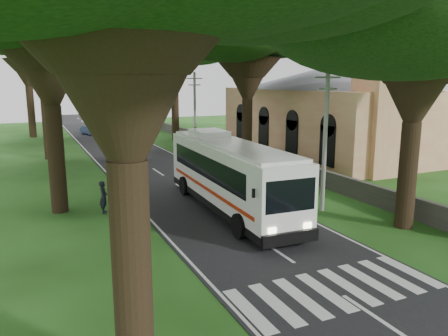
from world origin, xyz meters
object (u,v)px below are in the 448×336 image
object	(u,v)px
pole_mid	(195,113)
distant_car_b	(90,130)
pole_near	(325,137)
pedestrian	(104,197)
pole_far	(143,103)
coach_bus	(229,174)
distant_car_c	(100,122)
church	(329,104)

from	to	relation	value
pole_mid	distant_car_b	size ratio (longest dim) A/B	2.24
pole_near	pedestrian	world-z (taller)	pole_near
pole_far	pedestrian	world-z (taller)	pole_far
pole_near	pole_mid	size ratio (longest dim) A/B	1.00
pole_near	coach_bus	world-z (taller)	pole_near
coach_bus	pole_mid	bearing A→B (deg)	77.25
distant_car_b	pole_far	bearing A→B (deg)	-30.45
coach_bus	pedestrian	world-z (taller)	coach_bus
pole_near	distant_car_c	xyz separation A→B (m)	(-3.97, 51.45, -3.46)
pole_mid	pole_far	bearing A→B (deg)	90.00
pole_mid	coach_bus	distance (m)	18.37
distant_car_b	pedestrian	distance (m)	37.16
distant_car_b	distant_car_c	distance (m)	10.34
coach_bus	church	bearing A→B (deg)	39.85
pole_far	distant_car_c	xyz separation A→B (m)	(-3.97, 11.45, -3.46)
pole_near	distant_car_b	world-z (taller)	pole_near
pole_far	coach_bus	distance (m)	37.99
distant_car_b	pole_mid	bearing A→B (deg)	-89.91
church	pole_near	xyz separation A→B (m)	(-12.36, -15.55, -0.73)
distant_car_c	pedestrian	world-z (taller)	pedestrian
pedestrian	church	bearing A→B (deg)	-51.62
coach_bus	pedestrian	distance (m)	7.08
pole_near	coach_bus	xyz separation A→B (m)	(-4.70, 2.36, -2.09)
church	pole_near	bearing A→B (deg)	-128.50
distant_car_b	distant_car_c	bearing A→B (deg)	55.10
pole_near	pedestrian	bearing A→B (deg)	157.61
pole_far	pedestrian	distance (m)	37.25
pole_mid	pole_far	distance (m)	20.00
pole_far	pedestrian	size ratio (longest dim) A/B	4.39
pole_mid	distant_car_b	distance (m)	22.94
pole_mid	pole_near	bearing A→B (deg)	-90.00
pole_mid	distant_car_c	size ratio (longest dim) A/B	1.68
distant_car_c	pole_far	bearing A→B (deg)	123.97
church	distant_car_b	world-z (taller)	church
church	pole_mid	xyz separation A→B (m)	(-12.36, 4.45, -0.73)
pedestrian	pole_mid	bearing A→B (deg)	-22.70
distant_car_b	pedestrian	xyz separation A→B (m)	(-4.30, -36.91, 0.29)
coach_bus	pedestrian	xyz separation A→B (m)	(-6.60, 2.29, -1.18)
church	pole_near	world-z (taller)	church
pedestrian	coach_bus	bearing A→B (deg)	-95.49
pole_mid	distant_car_b	xyz separation A→B (m)	(-6.99, 21.56, -3.56)
distant_car_c	pedestrian	xyz separation A→B (m)	(-7.33, -46.80, 0.19)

